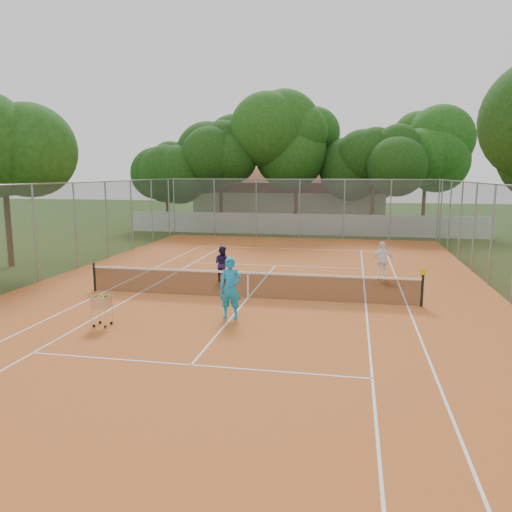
% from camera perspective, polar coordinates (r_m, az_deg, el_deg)
% --- Properties ---
extents(ground, '(120.00, 120.00, 0.00)m').
position_cam_1_polar(ground, '(17.87, -0.92, -4.90)').
color(ground, '#1D3A10').
rests_on(ground, ground).
extents(court_pad, '(18.00, 34.00, 0.02)m').
position_cam_1_polar(court_pad, '(17.87, -0.92, -4.87)').
color(court_pad, '#BE5D25').
rests_on(court_pad, ground).
extents(court_lines, '(10.98, 23.78, 0.01)m').
position_cam_1_polar(court_lines, '(17.86, -0.92, -4.83)').
color(court_lines, white).
rests_on(court_lines, court_pad).
extents(tennis_net, '(11.88, 0.10, 0.98)m').
position_cam_1_polar(tennis_net, '(17.75, -0.93, -3.30)').
color(tennis_net, black).
rests_on(tennis_net, court_pad).
extents(perimeter_fence, '(18.00, 34.00, 4.00)m').
position_cam_1_polar(perimeter_fence, '(17.48, -0.94, 1.47)').
color(perimeter_fence, slate).
rests_on(perimeter_fence, ground).
extents(boundary_wall, '(26.00, 0.30, 1.50)m').
position_cam_1_polar(boundary_wall, '(36.30, 5.30, 3.63)').
color(boundary_wall, white).
rests_on(boundary_wall, ground).
extents(clubhouse, '(16.40, 9.00, 4.40)m').
position_cam_1_polar(clubhouse, '(46.32, 4.10, 6.71)').
color(clubhouse, beige).
rests_on(clubhouse, ground).
extents(tropical_trees, '(29.00, 19.00, 10.00)m').
position_cam_1_polar(tropical_trees, '(39.10, 5.85, 10.28)').
color(tropical_trees, black).
rests_on(tropical_trees, ground).
extents(player_near, '(0.70, 0.46, 1.90)m').
position_cam_1_polar(player_near, '(15.24, -2.93, -3.69)').
color(player_near, '#1893D1').
rests_on(player_near, court_pad).
extents(player_far_left, '(0.88, 0.80, 1.46)m').
position_cam_1_polar(player_far_left, '(20.50, -3.88, -0.89)').
color(player_far_left, '#261B51').
rests_on(player_far_left, court_pad).
extents(player_far_right, '(1.00, 0.58, 1.60)m').
position_cam_1_polar(player_far_right, '(21.45, 14.23, -0.51)').
color(player_far_right, white).
rests_on(player_far_right, court_pad).
extents(ball_hopper, '(0.55, 0.55, 0.99)m').
position_cam_1_polar(ball_hopper, '(15.22, -17.19, -5.90)').
color(ball_hopper, silver).
rests_on(ball_hopper, court_pad).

